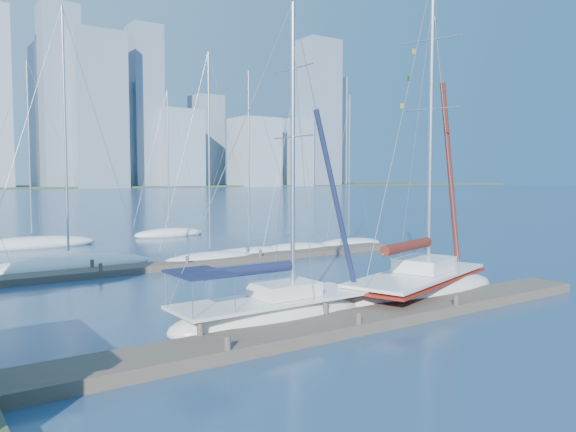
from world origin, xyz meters
TOP-DOWN VIEW (x-y plane):
  - ground at (0.00, 0.00)m, footprint 700.00×700.00m
  - near_dock at (0.00, 0.00)m, footprint 26.00×2.00m
  - far_dock at (2.00, 16.00)m, footprint 30.00×1.80m
  - sailboat_navy at (-1.59, 2.05)m, footprint 8.15×2.83m
  - sailboat_maroon at (6.20, 2.15)m, footprint 9.91×5.86m
  - bg_boat_1 at (-4.81, 18.70)m, footprint 9.87×5.39m
  - bg_boat_2 at (3.21, 16.69)m, footprint 6.61×2.86m
  - bg_boat_3 at (6.55, 17.51)m, footprint 7.64×4.03m
  - bg_boat_4 at (10.20, 17.55)m, footprint 6.86×3.92m
  - bg_boat_5 at (15.64, 17.87)m, footprint 6.60×3.94m
  - bg_boat_6 at (-4.55, 31.28)m, footprint 9.69×5.23m
  - bg_boat_7 at (7.36, 33.30)m, footprint 6.73×2.70m

SIDE VIEW (x-z plane):
  - ground at x=0.00m, z-range 0.00..0.00m
  - far_dock at x=2.00m, z-range 0.00..0.36m
  - near_dock at x=0.00m, z-range 0.00..0.40m
  - bg_boat_3 at x=6.55m, z-range -6.11..6.58m
  - bg_boat_4 at x=10.20m, z-range -5.52..6.00m
  - bg_boat_5 at x=15.64m, z-range -5.69..6.18m
  - bg_boat_2 at x=3.21m, z-range -6.42..6.94m
  - bg_boat_7 at x=7.36m, z-range -6.48..7.03m
  - bg_boat_6 at x=-4.55m, z-range -6.95..7.52m
  - bg_boat_1 at x=-4.81m, z-range -7.37..7.96m
  - sailboat_navy at x=-1.59m, z-range -5.15..7.07m
  - sailboat_maroon at x=6.20m, z-range -6.43..8.65m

